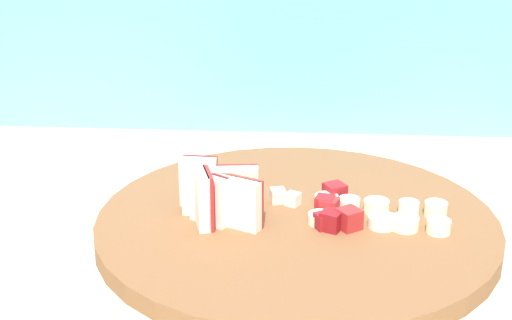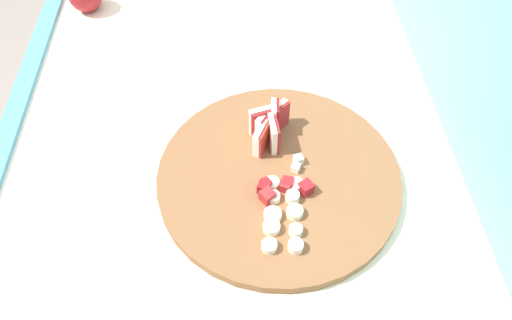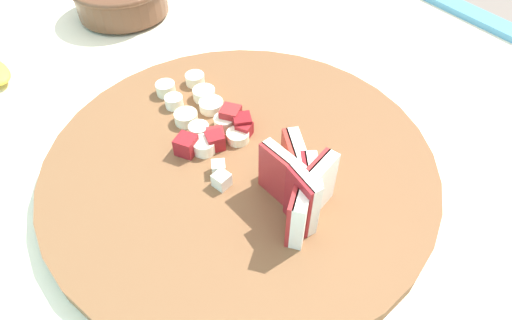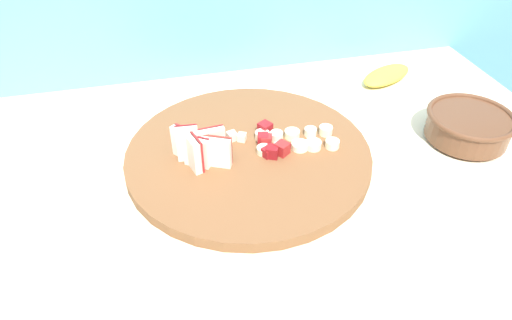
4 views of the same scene
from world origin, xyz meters
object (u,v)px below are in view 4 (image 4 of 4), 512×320
cutting_board (248,154)px  banana_slice_rows (296,140)px  ceramic_bowl (468,125)px  apple_wedge_fan (199,148)px  banana_peel (387,75)px  apple_dice_pile (266,142)px

cutting_board → banana_slice_rows: size_ratio=2.88×
banana_slice_rows → ceramic_bowl: bearing=-6.8°
cutting_board → apple_wedge_fan: 0.10m
cutting_board → banana_peel: 0.43m
apple_wedge_fan → ceramic_bowl: (0.50, -0.03, -0.02)m
cutting_board → banana_peel: bearing=29.1°
apple_dice_pile → banana_slice_rows: (0.06, -0.00, -0.00)m
apple_wedge_fan → banana_peel: apple_wedge_fan is taller
apple_dice_pile → banana_peel: 0.40m
apple_dice_pile → banana_slice_rows: bearing=-4.2°
banana_peel → apple_wedge_fan: bearing=-154.5°
apple_wedge_fan → apple_dice_pile: apple_wedge_fan is taller
cutting_board → ceramic_bowl: bearing=-5.4°
cutting_board → apple_wedge_fan: (-0.09, -0.01, 0.04)m
banana_slice_rows → ceramic_bowl: 0.33m
cutting_board → banana_peel: (0.37, 0.21, 0.00)m
banana_slice_rows → ceramic_bowl: ceramic_bowl is taller
cutting_board → ceramic_bowl: size_ratio=2.73×
cutting_board → apple_wedge_fan: size_ratio=4.49×
apple_dice_pile → banana_peel: apple_dice_pile is taller
apple_dice_pile → ceramic_bowl: size_ratio=0.64×
cutting_board → ceramic_bowl: (0.41, -0.04, 0.02)m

